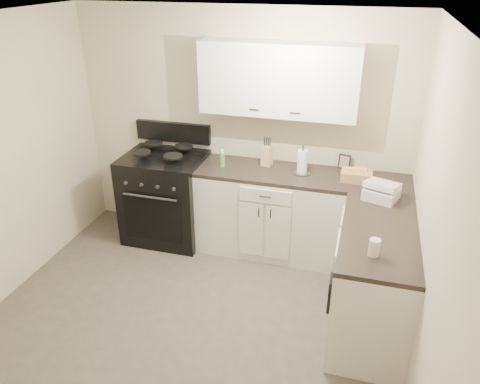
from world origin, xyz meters
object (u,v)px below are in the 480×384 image
(wicker_basket, at_px, (357,176))
(countertop_grill, at_px, (381,194))
(paper_towel, at_px, (302,162))
(knife_block, at_px, (267,156))
(stove, at_px, (167,199))

(wicker_basket, xyz_separation_m, countertop_grill, (0.24, -0.34, 0.00))
(paper_towel, relative_size, countertop_grill, 0.89)
(paper_towel, height_order, wicker_basket, paper_towel)
(paper_towel, bearing_deg, knife_block, 163.83)
(knife_block, relative_size, wicker_basket, 0.74)
(knife_block, bearing_deg, paper_towel, -1.60)
(stove, bearing_deg, knife_block, 7.92)
(knife_block, bearing_deg, countertop_grill, -7.75)
(knife_block, distance_m, paper_towel, 0.40)
(stove, xyz_separation_m, wicker_basket, (2.03, 0.02, 0.53))
(paper_towel, distance_m, countertop_grill, 0.86)
(paper_towel, bearing_deg, countertop_grill, -25.20)
(knife_block, relative_size, paper_towel, 0.88)
(stove, relative_size, knife_block, 4.78)
(knife_block, distance_m, wicker_basket, 0.94)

